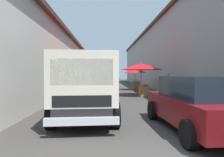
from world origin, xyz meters
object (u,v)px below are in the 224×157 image
at_px(fruit_stall_near_left, 76,69).
at_px(fruit_stall_mid_lane, 95,71).
at_px(delivery_truck, 85,89).
at_px(plastic_stool, 139,87).
at_px(fruit_stall_far_right, 86,73).
at_px(vendor_by_crates, 168,84).
at_px(parked_scooter, 97,87).
at_px(fruit_stall_near_right, 135,73).
at_px(fruit_stall_far_left, 142,69).
at_px(hatchback_car, 198,103).

relative_size(fruit_stall_near_left, fruit_stall_mid_lane, 0.91).
bearing_deg(delivery_truck, plastic_stool, -17.76).
bearing_deg(fruit_stall_far_right, vendor_by_crates, -141.93).
relative_size(fruit_stall_far_right, parked_scooter, 1.33).
bearing_deg(delivery_truck, fruit_stall_mid_lane, 1.71).
bearing_deg(parked_scooter, delivery_truck, -179.98).
height_order(fruit_stall_far_right, vendor_by_crates, fruit_stall_far_right).
xyz_separation_m(delivery_truck, parked_scooter, (9.63, 0.00, -0.59)).
height_order(fruit_stall_near_right, fruit_stall_mid_lane, fruit_stall_mid_lane).
bearing_deg(fruit_stall_far_left, fruit_stall_near_right, -3.69).
xyz_separation_m(fruit_stall_near_left, plastic_stool, (6.39, -4.60, -1.44)).
bearing_deg(hatchback_car, vendor_by_crates, -10.87).
relative_size(fruit_stall_mid_lane, fruit_stall_far_left, 0.94).
distance_m(fruit_stall_near_right, fruit_stall_far_left, 5.05).
relative_size(fruit_stall_far_right, fruit_stall_far_left, 0.76).
bearing_deg(fruit_stall_near_right, fruit_stall_near_left, 149.64).
distance_m(fruit_stall_far_right, delivery_truck, 12.87).
xyz_separation_m(fruit_stall_far_right, parked_scooter, (-3.18, -1.11, -1.16)).
xyz_separation_m(hatchback_car, plastic_stool, (12.29, -0.52, -0.41)).
height_order(fruit_stall_far_left, parked_scooter, fruit_stall_far_left).
height_order(delivery_truck, parked_scooter, delivery_truck).
xyz_separation_m(fruit_stall_far_right, plastic_stool, (-1.46, -4.75, -1.28)).
bearing_deg(plastic_stool, fruit_stall_mid_lane, 44.53).
height_order(vendor_by_crates, plastic_stool, vendor_by_crates).
relative_size(fruit_stall_near_right, fruit_stall_far_right, 1.02).
bearing_deg(fruit_stall_far_left, parked_scooter, 55.56).
relative_size(fruit_stall_far_left, vendor_by_crates, 1.86).
relative_size(fruit_stall_far_right, fruit_stall_near_left, 0.89).
xyz_separation_m(fruit_stall_far_left, vendor_by_crates, (-1.71, -1.27, -0.95)).
bearing_deg(fruit_stall_mid_lane, fruit_stall_far_left, -155.89).
height_order(fruit_stall_mid_lane, hatchback_car, fruit_stall_mid_lane).
xyz_separation_m(fruit_stall_far_right, delivery_truck, (-12.81, -1.11, -0.57)).
bearing_deg(fruit_stall_near_right, delivery_truck, 164.54).
xyz_separation_m(fruit_stall_mid_lane, parked_scooter, (-5.89, -0.46, -1.40)).
bearing_deg(fruit_stall_near_right, fruit_stall_far_left, 176.31).
distance_m(fruit_stall_far_left, vendor_by_crates, 2.33).
relative_size(hatchback_car, plastic_stool, 9.13).
bearing_deg(fruit_stall_mid_lane, fruit_stall_near_right, -127.48).
xyz_separation_m(fruit_stall_near_right, delivery_truck, (-12.52, 3.46, -0.55)).
bearing_deg(hatchback_car, fruit_stall_near_left, 34.65).
relative_size(fruit_stall_near_right, hatchback_car, 0.56).
relative_size(delivery_truck, plastic_stool, 11.52).
relative_size(fruit_stall_near_right, parked_scooter, 1.35).
bearing_deg(fruit_stall_near_right, vendor_by_crates, -172.06).
xyz_separation_m(fruit_stall_near_right, plastic_stool, (-1.16, -0.17, -1.27)).
bearing_deg(parked_scooter, fruit_stall_near_left, 168.41).
relative_size(vendor_by_crates, parked_scooter, 0.94).
height_order(fruit_stall_far_right, fruit_stall_far_left, fruit_stall_far_left).
height_order(fruit_stall_near_left, hatchback_car, fruit_stall_near_left).
bearing_deg(fruit_stall_far_right, delivery_truck, -175.03).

